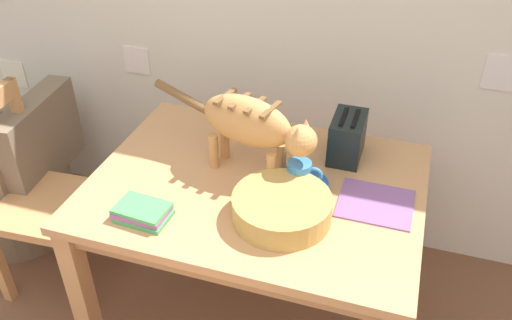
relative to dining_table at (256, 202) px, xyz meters
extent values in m
cube|color=white|center=(-0.85, 0.69, 0.16)|extent=(0.14, 0.01, 0.14)
cube|color=white|center=(-1.64, 0.69, -0.02)|extent=(0.15, 0.01, 0.15)
cube|color=white|center=(0.82, 0.69, 0.33)|extent=(0.15, 0.01, 0.15)
cube|color=tan|center=(0.00, 0.00, 0.07)|extent=(1.20, 0.90, 0.03)
cube|color=tan|center=(0.00, 0.00, 0.02)|extent=(1.12, 0.82, 0.07)
cube|color=tan|center=(-0.55, -0.40, -0.30)|extent=(0.07, 0.07, 0.72)
cube|color=tan|center=(-0.55, 0.40, -0.30)|extent=(0.07, 0.07, 0.72)
cube|color=tan|center=(0.55, 0.40, -0.30)|extent=(0.07, 0.07, 0.72)
ellipsoid|color=tan|center=(-0.05, 0.06, 0.31)|extent=(0.37, 0.21, 0.18)
cube|color=brown|center=(-0.14, 0.08, 0.38)|extent=(0.05, 0.13, 0.01)
cube|color=brown|center=(-0.08, 0.06, 0.38)|extent=(0.05, 0.13, 0.01)
cube|color=brown|center=(-0.02, 0.05, 0.38)|extent=(0.05, 0.13, 0.01)
cube|color=brown|center=(0.04, 0.04, 0.38)|extent=(0.05, 0.13, 0.01)
cylinder|color=tan|center=(0.07, 0.07, 0.16)|extent=(0.04, 0.04, 0.14)
cylinder|color=tan|center=(0.06, 0.00, 0.16)|extent=(0.04, 0.04, 0.14)
cylinder|color=tan|center=(-0.17, 0.12, 0.16)|extent=(0.04, 0.04, 0.14)
cylinder|color=tan|center=(-0.18, 0.05, 0.16)|extent=(0.04, 0.04, 0.14)
sphere|color=tan|center=(0.16, 0.01, 0.30)|extent=(0.11, 0.11, 0.11)
cone|color=tan|center=(0.16, 0.04, 0.35)|extent=(0.04, 0.04, 0.04)
cone|color=tan|center=(0.15, -0.02, 0.35)|extent=(0.04, 0.04, 0.04)
cylinder|color=brown|center=(-0.33, 0.12, 0.33)|extent=(0.24, 0.09, 0.09)
cylinder|color=blue|center=(0.16, 0.01, 0.11)|extent=(0.22, 0.22, 0.03)
cylinder|color=#3980C4|center=(0.16, 0.01, 0.16)|extent=(0.09, 0.09, 0.09)
torus|color=#3980C4|center=(0.21, 0.01, 0.17)|extent=(0.06, 0.01, 0.06)
cube|color=#875797|center=(0.43, 0.01, 0.10)|extent=(0.26, 0.23, 0.01)
cube|color=#449D5A|center=(-0.30, -0.30, 0.10)|extent=(0.18, 0.13, 0.02)
cube|color=#935598|center=(-0.30, -0.30, 0.12)|extent=(0.18, 0.12, 0.02)
cube|color=#4BA75B|center=(-0.30, -0.30, 0.13)|extent=(0.18, 0.13, 0.01)
cylinder|color=tan|center=(0.14, -0.16, 0.14)|extent=(0.33, 0.33, 0.09)
cylinder|color=brown|center=(0.14, -0.16, 0.14)|extent=(0.27, 0.27, 0.07)
cube|color=black|center=(0.28, 0.27, 0.18)|extent=(0.12, 0.20, 0.17)
cube|color=black|center=(0.26, 0.27, 0.27)|extent=(0.02, 0.14, 0.01)
cube|color=black|center=(0.30, 0.27, 0.27)|extent=(0.02, 0.14, 0.01)
cube|color=tan|center=(-0.94, -0.04, -0.23)|extent=(0.44, 0.44, 0.04)
cube|color=tan|center=(-1.14, 0.14, 0.03)|extent=(0.04, 0.04, 0.48)
cube|color=tan|center=(-0.76, 0.16, -0.45)|extent=(0.04, 0.04, 0.42)
cube|color=tan|center=(-0.74, -0.21, -0.45)|extent=(0.04, 0.04, 0.42)
cube|color=tan|center=(-1.14, 0.14, -0.45)|extent=(0.04, 0.04, 0.42)
cylinder|color=#796552|center=(-1.39, 0.21, -0.47)|extent=(0.60, 0.60, 0.38)
cube|color=#796552|center=(-1.15, 0.23, -0.08)|extent=(0.18, 0.55, 0.40)
cube|color=#796552|center=(-1.42, 0.46, -0.18)|extent=(0.43, 0.15, 0.20)
camera|label=1|loc=(0.47, -1.48, 1.26)|focal=37.34mm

